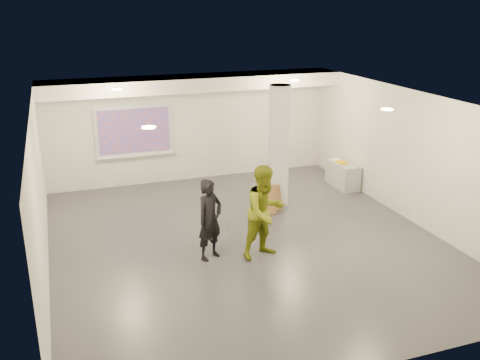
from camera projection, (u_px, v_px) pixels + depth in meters
name	position (u px, v px, depth m)	size (l,w,h in m)	color
floor	(246.00, 241.00, 11.42)	(8.00, 9.00, 0.01)	#383A3F
ceiling	(247.00, 102.00, 10.46)	(8.00, 9.00, 0.01)	white
wall_back	(191.00, 128.00, 14.96)	(8.00, 0.01, 3.00)	silver
wall_front	(366.00, 276.00, 6.92)	(8.00, 0.01, 3.00)	silver
wall_left	(39.00, 197.00, 9.68)	(0.01, 9.00, 3.00)	silver
wall_right	(411.00, 156.00, 12.20)	(0.01, 9.00, 3.00)	silver
soffit_band	(195.00, 83.00, 14.05)	(8.00, 1.10, 0.36)	silver
downlight_nw	(117.00, 89.00, 12.01)	(0.22, 0.22, 0.02)	#F0CE83
downlight_ne	(295.00, 80.00, 13.39)	(0.22, 0.22, 0.02)	#F0CE83
downlight_sw	(149.00, 127.00, 8.43)	(0.22, 0.22, 0.02)	#F0CE83
downlight_se	(387.00, 109.00, 9.82)	(0.22, 0.22, 0.02)	#F0CE83
column	(279.00, 146.00, 13.02)	(0.52, 0.52, 3.00)	silver
projection_screen	(134.00, 131.00, 14.41)	(2.10, 0.13, 1.42)	white
credenza	(343.00, 175.00, 14.68)	(0.48, 1.16, 0.67)	#9B9DA0
papers_stack	(338.00, 160.00, 14.75)	(0.27, 0.34, 0.02)	white
postit_pad	(341.00, 162.00, 14.56)	(0.24, 0.33, 0.03)	#FFBD02
cardboard_back	(270.00, 199.00, 12.95)	(0.59, 0.05, 0.64)	olive
cardboard_front	(264.00, 202.00, 12.78)	(0.57, 0.06, 0.63)	olive
woman	(210.00, 220.00, 10.42)	(0.60, 0.39, 1.64)	black
man	(265.00, 212.00, 10.48)	(0.92, 0.72, 1.89)	olive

